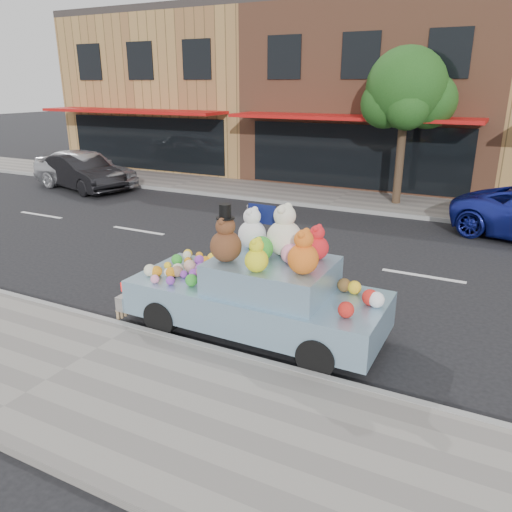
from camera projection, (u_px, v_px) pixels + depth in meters
The scene contains 11 objects.
ground at pixel (262, 250), 12.77m from camera, with size 120.00×120.00×0.00m, color black.
near_sidewalk at pixel (65, 372), 7.28m from camera, with size 60.00×3.00×0.12m, color gray.
far_sidewalk at pixel (340, 199), 18.23m from camera, with size 60.00×3.00×0.12m, color gray.
near_kerb at pixel (133, 329), 8.54m from camera, with size 60.00×0.12×0.13m, color gray.
far_kerb at pixel (327, 207), 16.97m from camera, with size 60.00×0.12×0.13m, color gray.
storefront_left at pixel (192, 92), 25.95m from camera, with size 10.00×9.80×7.30m.
storefront_mid at pixel (384, 93), 21.67m from camera, with size 10.00×9.80×7.30m.
street_tree at pixel (407, 95), 16.22m from camera, with size 3.00×2.70×5.22m.
car_silver at pixel (85, 169), 20.11m from camera, with size 1.89×4.70×1.60m, color silver.
car_dark at pixel (82, 172), 19.82m from camera, with size 1.50×4.29×1.41m, color black.
art_car at pixel (258, 289), 8.31m from camera, with size 4.50×1.80×2.29m.
Camera 1 is at (5.35, -10.87, 4.04)m, focal length 35.00 mm.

